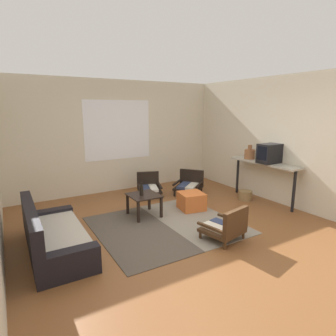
# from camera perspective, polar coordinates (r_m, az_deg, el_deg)

# --- Properties ---
(ground_plane) EXTENTS (7.80, 7.80, 0.00)m
(ground_plane) POSITION_cam_1_polar(r_m,az_deg,el_deg) (4.74, 3.91, -13.27)
(ground_plane) COLOR brown
(far_wall_with_window) EXTENTS (5.60, 0.13, 2.70)m
(far_wall_with_window) POSITION_cam_1_polar(r_m,az_deg,el_deg) (7.04, -10.27, 6.39)
(far_wall_with_window) COLOR beige
(far_wall_with_window) RESTS_ON ground
(side_wall_right) EXTENTS (0.12, 6.60, 2.70)m
(side_wall_right) POSITION_cam_1_polar(r_m,az_deg,el_deg) (6.41, 22.55, 5.10)
(side_wall_right) COLOR beige
(side_wall_right) RESTS_ON ground
(area_rug) EXTENTS (2.39, 2.19, 0.01)m
(area_rug) POSITION_cam_1_polar(r_m,az_deg,el_deg) (5.03, -0.31, -11.58)
(area_rug) COLOR #4C4238
(area_rug) RESTS_ON ground
(couch) EXTENTS (0.77, 1.76, 0.72)m
(couch) POSITION_cam_1_polar(r_m,az_deg,el_deg) (4.42, -22.53, -13.00)
(couch) COLOR black
(couch) RESTS_ON ground
(coffee_table) EXTENTS (0.55, 0.58, 0.43)m
(coffee_table) POSITION_cam_1_polar(r_m,az_deg,el_deg) (5.36, -4.92, -6.31)
(coffee_table) COLOR black
(coffee_table) RESTS_ON ground
(armchair_by_window) EXTENTS (0.69, 0.72, 0.53)m
(armchair_by_window) POSITION_cam_1_polar(r_m,az_deg,el_deg) (6.64, -3.91, -3.67)
(armchair_by_window) COLOR black
(armchair_by_window) RESTS_ON ground
(armchair_striped_foreground) EXTENTS (0.67, 0.66, 0.56)m
(armchair_striped_foreground) POSITION_cam_1_polar(r_m,az_deg,el_deg) (4.51, 11.79, -11.57)
(armchair_striped_foreground) COLOR #472D19
(armchair_striped_foreground) RESTS_ON ground
(armchair_corner) EXTENTS (0.85, 0.85, 0.55)m
(armchair_corner) POSITION_cam_1_polar(r_m,az_deg,el_deg) (6.78, 4.36, -3.21)
(armchair_corner) COLOR black
(armchair_corner) RESTS_ON ground
(ottoman_orange) EXTENTS (0.55, 0.55, 0.35)m
(ottoman_orange) POSITION_cam_1_polar(r_m,az_deg,el_deg) (5.74, 4.79, -6.75)
(ottoman_orange) COLOR #D1662D
(ottoman_orange) RESTS_ON ground
(console_shelf) EXTENTS (0.36, 1.66, 0.89)m
(console_shelf) POSITION_cam_1_polar(r_m,az_deg,el_deg) (6.42, 18.96, 0.23)
(console_shelf) COLOR #B2AD9E
(console_shelf) RESTS_ON ground
(crt_television) EXTENTS (0.48, 0.32, 0.41)m
(crt_television) POSITION_cam_1_polar(r_m,az_deg,el_deg) (6.29, 20.01, 2.82)
(crt_television) COLOR black
(crt_television) RESTS_ON console_shelf
(clay_vase) EXTENTS (0.23, 0.23, 0.32)m
(clay_vase) POSITION_cam_1_polar(r_m,az_deg,el_deg) (6.66, 16.29, 2.80)
(clay_vase) COLOR #935B38
(clay_vase) RESTS_ON console_shelf
(glass_bottle) EXTENTS (0.07, 0.07, 0.25)m
(glass_bottle) POSITION_cam_1_polar(r_m,az_deg,el_deg) (5.28, -5.44, -4.46)
(glass_bottle) COLOR black
(glass_bottle) RESTS_ON coffee_table
(wicker_basket) EXTENTS (0.30, 0.30, 0.21)m
(wicker_basket) POSITION_cam_1_polar(r_m,az_deg,el_deg) (6.55, 15.45, -5.41)
(wicker_basket) COLOR olive
(wicker_basket) RESTS_ON ground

